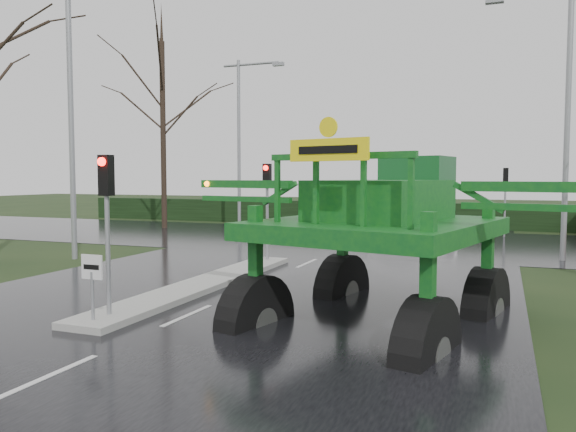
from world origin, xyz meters
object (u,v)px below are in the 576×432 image
(keep_left_sign, at_px, (92,276))
(traffic_signal_near, at_px, (106,200))
(crop_sprayer, at_px, (262,206))
(traffic_signal_mid, at_px, (267,191))
(traffic_signal_far, at_px, (505,186))
(street_light_right, at_px, (559,95))
(street_light_left_near, at_px, (77,97))
(street_light_left_far, at_px, (243,128))
(white_sedan, at_px, (413,238))

(keep_left_sign, bearing_deg, traffic_signal_near, 90.00)
(traffic_signal_near, bearing_deg, crop_sprayer, 22.49)
(traffic_signal_mid, height_order, traffic_signal_far, same)
(street_light_right, height_order, crop_sprayer, street_light_right)
(street_light_left_near, distance_m, street_light_left_far, 14.00)
(white_sedan, bearing_deg, traffic_signal_far, -66.98)
(street_light_right, bearing_deg, white_sedan, 135.12)
(traffic_signal_mid, bearing_deg, street_light_left_far, 118.86)
(traffic_signal_mid, bearing_deg, keep_left_sign, -90.00)
(traffic_signal_near, bearing_deg, street_light_left_far, 108.17)
(traffic_signal_far, relative_size, street_light_left_near, 0.35)
(street_light_left_near, relative_size, white_sedan, 2.31)
(street_light_right, bearing_deg, traffic_signal_near, -126.13)
(traffic_signal_far, xyz_separation_m, street_light_left_far, (-14.69, -0.01, 3.40))
(street_light_left_far, bearing_deg, crop_sprayer, -63.39)
(traffic_signal_mid, bearing_deg, traffic_signal_far, 58.07)
(traffic_signal_far, bearing_deg, street_light_right, 101.95)
(keep_left_sign, relative_size, traffic_signal_mid, 0.38)
(traffic_signal_near, bearing_deg, street_light_left_near, 134.53)
(crop_sprayer, bearing_deg, street_light_left_near, 163.23)
(traffic_signal_mid, distance_m, street_light_left_far, 14.68)
(traffic_signal_mid, xyz_separation_m, street_light_right, (9.49, 4.51, 3.40))
(crop_sprayer, xyz_separation_m, white_sedan, (0.52, 17.71, -2.46))
(street_light_left_near, bearing_deg, street_light_right, 20.11)
(traffic_signal_near, distance_m, crop_sprayer, 3.26)
(traffic_signal_mid, bearing_deg, crop_sprayer, -67.50)
(traffic_signal_near, height_order, traffic_signal_far, same)
(street_light_left_near, height_order, street_light_left_far, same)
(keep_left_sign, xyz_separation_m, street_light_left_near, (-6.89, 7.50, 4.93))
(crop_sprayer, bearing_deg, keep_left_sign, -136.54)
(traffic_signal_mid, height_order, crop_sprayer, crop_sprayer)
(keep_left_sign, distance_m, street_light_right, 17.23)
(white_sedan, bearing_deg, traffic_signal_near, 166.69)
(traffic_signal_mid, bearing_deg, street_light_right, 25.40)
(traffic_signal_near, height_order, white_sedan, traffic_signal_near)
(traffic_signal_far, bearing_deg, street_light_left_far, 0.03)
(keep_left_sign, relative_size, traffic_signal_far, 0.38)
(traffic_signal_mid, relative_size, street_light_right, 0.35)
(traffic_signal_mid, relative_size, white_sedan, 0.81)
(traffic_signal_near, relative_size, street_light_left_near, 0.35)
(white_sedan, bearing_deg, street_light_right, -137.65)
(keep_left_sign, xyz_separation_m, white_sedan, (3.53, 19.44, -1.06))
(street_light_left_near, bearing_deg, traffic_signal_far, 43.63)
(street_light_left_far, relative_size, crop_sprayer, 1.10)
(traffic_signal_mid, relative_size, crop_sprayer, 0.39)
(street_light_left_near, xyz_separation_m, white_sedan, (10.42, 11.94, -5.99))
(street_light_left_near, bearing_deg, traffic_signal_mid, 12.21)
(street_light_right, bearing_deg, street_light_left_far, 153.98)
(street_light_left_near, bearing_deg, keep_left_sign, -47.41)
(traffic_signal_far, distance_m, crop_sprayer, 20.35)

